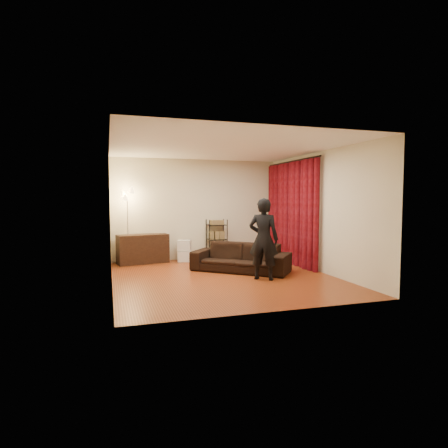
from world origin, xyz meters
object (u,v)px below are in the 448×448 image
object	(u,v)px
floor_lamp	(128,227)
storage_boxes	(185,251)
person	(264,239)
sofa	(241,257)
wire_shelf	(217,239)
media_cabinet	(143,249)

from	to	relation	value
floor_lamp	storage_boxes	bearing A→B (deg)	-0.70
person	floor_lamp	xyz separation A→B (m)	(-2.55, 2.61, 0.11)
sofa	wire_shelf	xyz separation A→B (m)	(-0.04, 1.79, 0.22)
sofa	storage_boxes	size ratio (longest dim) A/B	3.83
media_cabinet	storage_boxes	xyz separation A→B (m)	(1.07, -0.08, -0.09)
sofa	person	world-z (taller)	person
media_cabinet	wire_shelf	size ratio (longest dim) A/B	1.17
person	storage_boxes	world-z (taller)	person
sofa	floor_lamp	xyz separation A→B (m)	(-2.39, 1.68, 0.62)
sofa	media_cabinet	xyz separation A→B (m)	(-2.02, 1.74, 0.05)
person	wire_shelf	bearing A→B (deg)	-49.97
person	storage_boxes	xyz separation A→B (m)	(-1.11, 2.59, -0.55)
wire_shelf	storage_boxes	bearing A→B (deg)	-164.41
person	sofa	bearing A→B (deg)	-44.50
person	wire_shelf	distance (m)	2.74
storage_boxes	floor_lamp	distance (m)	1.58
sofa	storage_boxes	world-z (taller)	sofa
person	media_cabinet	size ratio (longest dim) A/B	1.31
storage_boxes	media_cabinet	bearing A→B (deg)	175.78
sofa	wire_shelf	bearing A→B (deg)	130.80
person	media_cabinet	distance (m)	3.48
sofa	person	size ratio (longest dim) A/B	1.31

